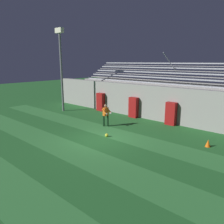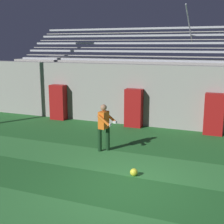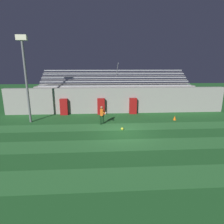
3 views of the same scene
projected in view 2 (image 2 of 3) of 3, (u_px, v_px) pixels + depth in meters
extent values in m
plane|color=#236028|center=(127.00, 186.00, 8.26)|extent=(80.00, 80.00, 0.00)
cube|color=#337A38|center=(143.00, 165.00, 9.68)|extent=(28.00, 1.89, 0.01)
cube|color=#999691|center=(175.00, 97.00, 13.86)|extent=(24.00, 0.60, 2.80)
cube|color=maroon|center=(134.00, 108.00, 14.11)|extent=(0.78, 0.44, 1.73)
cube|color=maroon|center=(214.00, 114.00, 12.85)|extent=(0.78, 0.44, 1.73)
cube|color=maroon|center=(58.00, 102.00, 15.54)|extent=(0.78, 0.44, 1.73)
cube|color=#999691|center=(183.00, 89.00, 15.98)|extent=(18.00, 3.90, 2.90)
cube|color=#A8AAB2|center=(179.00, 61.00, 14.22)|extent=(17.10, 0.36, 0.10)
cube|color=#999691|center=(178.00, 66.00, 14.08)|extent=(17.10, 0.60, 0.04)
cube|color=#A8AAB2|center=(182.00, 52.00, 14.77)|extent=(17.10, 0.36, 0.10)
cube|color=#999691|center=(181.00, 57.00, 14.63)|extent=(17.10, 0.60, 0.04)
cube|color=#A8AAB2|center=(185.00, 43.00, 15.32)|extent=(17.10, 0.36, 0.10)
cube|color=#999691|center=(184.00, 48.00, 15.18)|extent=(17.10, 0.60, 0.04)
cube|color=#A8AAB2|center=(188.00, 35.00, 15.87)|extent=(17.10, 0.36, 0.10)
cube|color=#999691|center=(187.00, 40.00, 15.74)|extent=(17.10, 0.60, 0.04)
cube|color=#A8AAB2|center=(190.00, 28.00, 16.42)|extent=(17.10, 0.36, 0.10)
cube|color=#999691|center=(189.00, 32.00, 16.29)|extent=(17.10, 0.60, 0.04)
cylinder|color=#A8AAB2|center=(189.00, 25.00, 14.84)|extent=(0.06, 2.63, 1.65)
cylinder|color=#143319|center=(108.00, 139.00, 11.00)|extent=(0.16, 0.16, 0.82)
cylinder|color=#143319|center=(100.00, 140.00, 10.91)|extent=(0.16, 0.16, 0.82)
cube|color=orange|center=(104.00, 120.00, 10.80)|extent=(0.29, 0.41, 0.60)
sphere|color=#A37556|center=(104.00, 107.00, 10.71)|extent=(0.22, 0.22, 0.22)
cylinder|color=orange|center=(111.00, 118.00, 10.93)|extent=(0.49, 0.15, 0.37)
cylinder|color=orange|center=(104.00, 120.00, 10.52)|extent=(0.49, 0.15, 0.37)
cube|color=silver|center=(115.00, 122.00, 10.83)|extent=(0.12, 0.12, 0.08)
cube|color=silver|center=(109.00, 125.00, 10.49)|extent=(0.12, 0.12, 0.08)
sphere|color=yellow|center=(134.00, 172.00, 8.89)|extent=(0.22, 0.22, 0.22)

